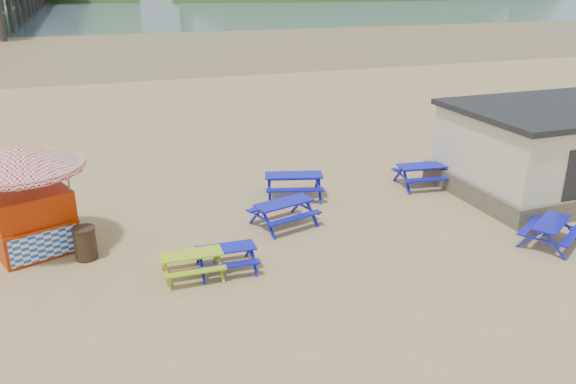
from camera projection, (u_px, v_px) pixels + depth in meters
name	position (u px, v px, depth m)	size (l,w,h in m)	color
ground	(293.00, 242.00, 16.77)	(400.00, 400.00, 0.00)	tan
wet_sand	(130.00, 46.00, 65.15)	(400.00, 400.00, 0.00)	olive
sea	(96.00, 4.00, 166.30)	(400.00, 400.00, 0.00)	#4A5D6A
picnic_table_blue_a	(284.00, 213.00, 17.76)	(2.21, 1.95, 0.79)	#171E98
picnic_table_blue_b	(294.00, 186.00, 20.06)	(2.40, 2.13, 0.85)	#171E98
picnic_table_blue_c	(424.00, 176.00, 21.10)	(2.19, 1.86, 0.83)	#171E98
picnic_table_blue_d	(226.00, 259.00, 15.04)	(1.65, 1.35, 0.67)	#171E98
picnic_table_blue_f	(550.00, 233.00, 16.47)	(2.21, 2.10, 0.73)	#171E98
picnic_table_yellow	(192.00, 265.00, 14.72)	(1.62, 1.32, 0.67)	#9BB60D
ice_cream_kiosk	(24.00, 185.00, 15.62)	(4.49, 4.49, 3.13)	#AC2402
litter_bin	(85.00, 243.00, 15.58)	(0.65, 0.65, 0.95)	#331D16
amenity_block	(555.00, 149.00, 20.38)	(7.40, 5.40, 3.15)	#665B4C
headland_town	(305.00, 19.00, 250.60)	(264.00, 144.00, 108.00)	#2D4C1E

